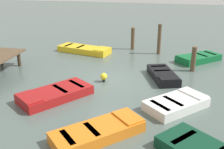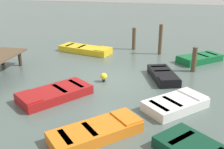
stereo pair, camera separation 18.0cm
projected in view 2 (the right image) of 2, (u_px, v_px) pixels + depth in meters
The scene contains 11 objects.
ground_plane at pixel (112, 81), 14.03m from camera, with size 80.00×80.00×0.00m, color #4C5B56.
rowboat_white at pixel (176, 104), 11.07m from camera, with size 2.87×2.81×0.46m.
rowboat_orange at pixel (97, 131), 9.15m from camera, with size 3.17×3.11×0.46m.
rowboat_green at pixel (199, 58), 17.01m from camera, with size 2.94×3.00×0.46m.
rowboat_black at pixel (163, 75), 14.18m from camera, with size 2.85×1.98×0.46m.
rowboat_yellow at pixel (86, 49), 19.05m from camera, with size 2.06×3.96×0.46m.
rowboat_red at pixel (55, 94), 12.02m from camera, with size 3.49×3.07×0.46m.
mooring_piling_mid_right at pixel (194, 59), 15.13m from camera, with size 0.28×0.28×1.44m, color brown.
mooring_piling_near_right at pixel (134, 39), 19.59m from camera, with size 0.27×0.27×1.61m, color brown.
mooring_piling_far_right at pixel (160, 39), 18.32m from camera, with size 0.25×0.25×2.09m, color brown.
marker_buoy at pixel (104, 77), 13.80m from camera, with size 0.36×0.36×0.48m.
Camera 2 is at (-12.58, -3.29, 5.28)m, focal length 42.74 mm.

